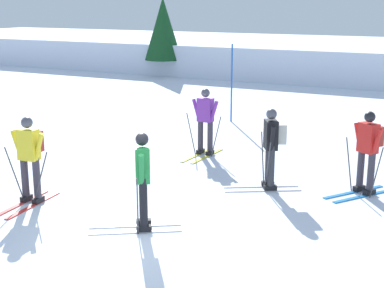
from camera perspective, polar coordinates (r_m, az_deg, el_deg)
ground_plane at (r=9.51m, az=-5.64°, el=-9.62°), size 120.00×120.00×0.00m
far_snow_ridge at (r=29.23m, az=18.05°, el=7.54°), size 80.00×6.03×1.64m
skier_yellow at (r=11.33m, az=-16.00°, el=-1.08°), size 1.00×1.63×1.71m
skier_purple at (r=14.37m, az=1.34°, el=2.46°), size 1.00×1.61×1.71m
skier_green at (r=9.62m, az=-5.03°, el=-3.48°), size 1.54×1.19×1.71m
skier_red at (r=11.95m, az=17.31°, el=-0.40°), size 1.19×1.54×1.71m
skier_black at (r=11.79m, az=8.01°, el=-0.08°), size 1.56×1.14×1.71m
trail_marker_pole at (r=18.45m, az=4.01°, el=6.12°), size 0.05×0.05×2.52m
conifer_far_left at (r=30.08m, az=-2.92°, el=11.50°), size 1.95×1.95×4.07m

